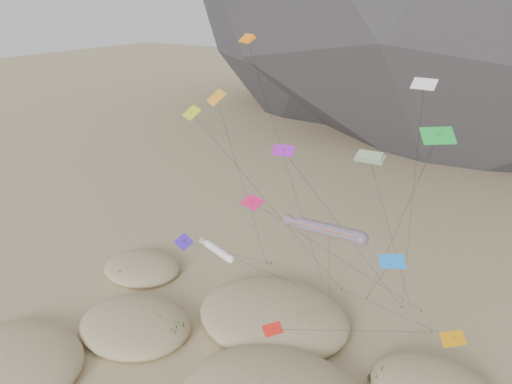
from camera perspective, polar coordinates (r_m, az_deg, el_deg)
dunes at (r=48.40m, az=-3.81°, el=-20.05°), size 49.71×37.70×4.08m
dune_grass at (r=48.10m, az=-5.05°, el=-20.22°), size 41.60×28.96×1.47m
kite_stakes at (r=60.84m, az=10.39°, el=-11.27°), size 22.06×3.92×0.30m
rainbow_tube_kite at (r=44.36m, az=8.05°, el=-4.29°), size 8.65×11.13×14.60m
white_tube_kite at (r=48.67m, az=-4.47°, el=-6.66°), size 7.45×13.85×10.45m
orange_parafoil at (r=49.40m, az=-0.83°, el=16.58°), size 6.72×9.14×29.41m
multi_parafoil at (r=44.13m, az=12.93°, el=3.68°), size 4.22×10.34×20.35m
delta_kites at (r=42.70m, az=4.57°, el=0.17°), size 28.66×19.74×27.02m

